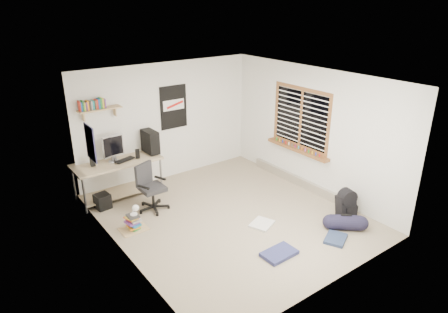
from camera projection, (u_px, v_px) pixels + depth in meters
floor at (232, 217)px, 7.23m from camera, size 4.00×4.50×0.01m
ceiling at (233, 79)px, 6.30m from camera, size 4.00×4.50×0.01m
back_wall at (168, 122)px, 8.45m from camera, size 4.00×0.01×2.50m
left_wall at (120, 183)px, 5.66m from camera, size 0.01×4.50×2.50m
right_wall at (313, 131)px, 7.86m from camera, size 0.01×4.50×2.50m
desk at (119, 179)px, 7.88m from camera, size 1.70×0.80×0.76m
monitor_left at (114, 151)px, 7.64m from camera, size 0.38×0.11×0.41m
monitor_right at (112, 151)px, 7.61m from camera, size 0.40×0.21×0.42m
pc_tower at (150, 142)px, 8.05m from camera, size 0.22×0.44×0.46m
keyboard at (125, 160)px, 7.72m from camera, size 0.43×0.25×0.02m
speaker_left at (93, 162)px, 7.44m from camera, size 0.09×0.09×0.17m
speaker_right at (137, 154)px, 7.82m from camera, size 0.11×0.11×0.17m
office_chair at (152, 185)px, 7.32m from camera, size 0.76×0.76×0.90m
wall_shelf at (100, 109)px, 7.37m from camera, size 0.80×0.22×0.24m
poster_back_wall at (174, 107)px, 8.40m from camera, size 0.62×0.03×0.92m
poster_left_wall at (90, 143)px, 6.47m from camera, size 0.02×0.42×0.60m
window at (300, 118)px, 7.98m from camera, size 0.10×1.50×1.26m
baseboard_heater at (296, 180)px, 8.49m from camera, size 0.08×2.50×0.18m
backpack at (346, 207)px, 7.17m from camera, size 0.38×0.33×0.44m
duffel_bag at (345, 222)px, 6.79m from camera, size 0.37×0.37×0.52m
tshirt at (262, 224)px, 6.97m from camera, size 0.50×0.46×0.04m
jeans_a at (279, 253)px, 6.14m from camera, size 0.55×0.36×0.06m
jeans_b at (336, 239)px, 6.53m from camera, size 0.51×0.46×0.05m
book_stack at (133, 222)px, 6.78m from camera, size 0.46×0.40×0.28m
desk_lamp at (133, 210)px, 6.69m from camera, size 0.20×0.24×0.21m
subwoofer at (103, 201)px, 7.48m from camera, size 0.29×0.29×0.29m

